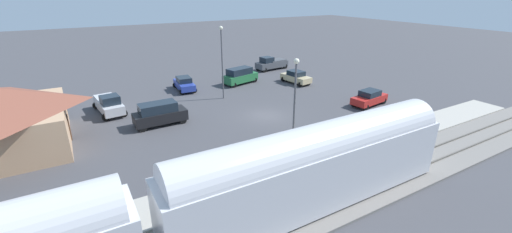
% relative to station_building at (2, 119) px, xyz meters
% --- Properties ---
extents(ground_plane, '(200.00, 200.00, 0.00)m').
position_rel_station_building_xyz_m(ground_plane, '(-4.00, -22.00, -2.74)').
color(ground_plane, '#424247').
extents(railway_track, '(4.80, 70.00, 0.30)m').
position_rel_station_building_xyz_m(railway_track, '(-18.00, -22.00, -2.64)').
color(railway_track, slate).
rests_on(railway_track, ground).
extents(platform, '(3.20, 46.00, 0.30)m').
position_rel_station_building_xyz_m(platform, '(-14.00, -22.00, -2.59)').
color(platform, '#A8A399').
rests_on(platform, ground).
extents(station_building, '(10.54, 9.48, 5.27)m').
position_rel_station_building_xyz_m(station_building, '(0.00, 0.00, 0.00)').
color(station_building, tan).
rests_on(station_building, ground).
extents(pedestrian_on_platform, '(0.36, 0.36, 1.71)m').
position_rel_station_building_xyz_m(pedestrian_on_platform, '(-13.69, -25.78, -1.45)').
color(pedestrian_on_platform, '#23284C').
rests_on(pedestrian_on_platform, platform).
extents(sedan_blue, '(4.62, 2.51, 1.74)m').
position_rel_station_building_xyz_m(sedan_blue, '(8.98, -17.63, -1.86)').
color(sedan_blue, '#283D9E').
rests_on(sedan_blue, ground).
extents(pickup_charcoal, '(2.59, 5.59, 2.14)m').
position_rel_station_building_xyz_m(pickup_charcoal, '(12.97, -33.46, -1.71)').
color(pickup_charcoal, '#47494F').
rests_on(pickup_charcoal, ground).
extents(sedan_red, '(2.44, 4.71, 1.74)m').
position_rel_station_building_xyz_m(sedan_red, '(-7.01, -33.70, -1.86)').
color(sedan_red, red).
rests_on(sedan_red, ground).
extents(suv_black, '(2.07, 4.94, 2.22)m').
position_rel_station_building_xyz_m(suv_black, '(-0.86, -11.94, -1.59)').
color(suv_black, black).
rests_on(suv_black, ground).
extents(suv_green, '(3.08, 5.23, 2.22)m').
position_rel_station_building_xyz_m(suv_green, '(8.06, -25.25, -1.59)').
color(suv_green, '#236638').
rests_on(suv_green, ground).
extents(pickup_silver, '(5.58, 2.94, 2.14)m').
position_rel_station_building_xyz_m(pickup_silver, '(4.95, -8.15, -1.71)').
color(pickup_silver, silver).
rests_on(pickup_silver, ground).
extents(sedan_tan, '(4.70, 2.71, 1.74)m').
position_rel_station_building_xyz_m(sedan_tan, '(4.47, -32.06, -1.86)').
color(sedan_tan, '#C6B284').
rests_on(sedan_tan, ground).
extents(light_pole_near_platform, '(0.44, 0.44, 7.42)m').
position_rel_station_building_xyz_m(light_pole_near_platform, '(-11.20, -20.09, 1.96)').
color(light_pole_near_platform, '#515156').
rests_on(light_pole_near_platform, ground).
extents(light_pole_lot_center, '(0.44, 0.44, 8.40)m').
position_rel_station_building_xyz_m(light_pole_lot_center, '(3.41, -20.58, 2.49)').
color(light_pole_lot_center, '#515156').
rests_on(light_pole_lot_center, ground).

